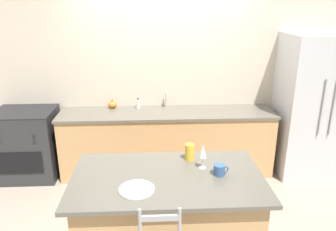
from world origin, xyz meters
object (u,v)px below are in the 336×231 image
object	(u,v)px
coffee_mug	(219,170)
tumbler_cup	(190,152)
soap_bottle	(138,104)
dinner_plate	(137,189)
wine_glass	(203,152)
pumpkin_decoration	(112,105)
oven_range	(28,144)
refrigerator	(312,106)

from	to	relation	value
coffee_mug	tumbler_cup	bearing A→B (deg)	126.64
soap_bottle	dinner_plate	bearing A→B (deg)	-88.31
wine_glass	soap_bottle	xyz separation A→B (m)	(-0.61, 1.89, -0.16)
tumbler_cup	pumpkin_decoration	size ratio (longest dim) A/B	1.27
oven_range	soap_bottle	xyz separation A→B (m)	(1.50, 0.20, 0.48)
wine_glass	coffee_mug	bearing A→B (deg)	-45.68
wine_glass	soap_bottle	size ratio (longest dim) A/B	1.48
pumpkin_decoration	soap_bottle	size ratio (longest dim) A/B	0.80
pumpkin_decoration	refrigerator	bearing A→B (deg)	-5.65
wine_glass	tumbler_cup	size ratio (longest dim) A/B	1.45
dinner_plate	soap_bottle	bearing A→B (deg)	91.69
dinner_plate	refrigerator	bearing A→B (deg)	40.58
wine_glass	pumpkin_decoration	xyz separation A→B (m)	(-0.97, 1.92, -0.17)
wine_glass	soap_bottle	distance (m)	2.00
refrigerator	soap_bottle	world-z (taller)	refrigerator
tumbler_cup	pumpkin_decoration	bearing A→B (deg)	116.60
tumbler_cup	oven_range	bearing A→B (deg)	142.87
coffee_mug	tumbler_cup	world-z (taller)	tumbler_cup
refrigerator	coffee_mug	size ratio (longest dim) A/B	15.42
refrigerator	pumpkin_decoration	xyz separation A→B (m)	(-2.73, 0.27, -0.02)
refrigerator	soap_bottle	bearing A→B (deg)	174.20
wine_glass	oven_range	bearing A→B (deg)	141.31
soap_bottle	oven_range	bearing A→B (deg)	-172.33
dinner_plate	wine_glass	bearing A→B (deg)	30.27
oven_range	soap_bottle	bearing A→B (deg)	7.67
refrigerator	wine_glass	size ratio (longest dim) A/B	8.88
pumpkin_decoration	soap_bottle	world-z (taller)	soap_bottle
coffee_mug	soap_bottle	world-z (taller)	coffee_mug
tumbler_cup	pumpkin_decoration	world-z (taller)	tumbler_cup
coffee_mug	soap_bottle	distance (m)	2.15
oven_range	tumbler_cup	size ratio (longest dim) A/B	6.31
coffee_mug	pumpkin_decoration	distance (m)	2.32
dinner_plate	coffee_mug	distance (m)	0.70
oven_range	coffee_mug	world-z (taller)	coffee_mug
coffee_mug	pumpkin_decoration	xyz separation A→B (m)	(-1.10, 2.05, -0.07)
refrigerator	tumbler_cup	bearing A→B (deg)	-141.08
oven_range	wine_glass	xyz separation A→B (m)	(2.11, -1.69, 0.64)
oven_range	tumbler_cup	distance (m)	2.60
dinner_plate	soap_bottle	xyz separation A→B (m)	(-0.07, 2.21, -0.01)
tumbler_cup	soap_bottle	world-z (taller)	tumbler_cup
oven_range	soap_bottle	world-z (taller)	soap_bottle
refrigerator	tumbler_cup	distance (m)	2.38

